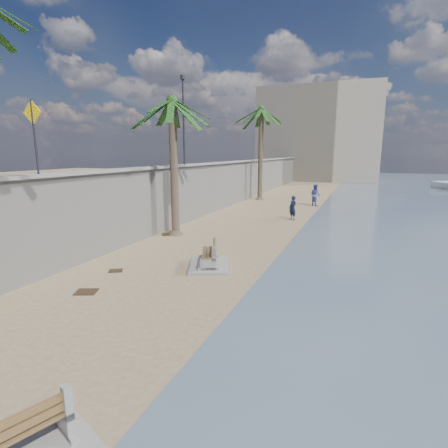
% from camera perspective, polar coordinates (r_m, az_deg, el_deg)
% --- Properties ---
extents(ground_plane, '(140.00, 140.00, 0.00)m').
position_cam_1_polar(ground_plane, '(9.82, -13.07, -14.88)').
color(ground_plane, '#977D5C').
extents(seawall, '(0.45, 70.00, 3.50)m').
position_cam_1_polar(seawall, '(29.16, 0.96, 6.54)').
color(seawall, gray).
rests_on(seawall, ground_plane).
extents(wall_cap, '(0.80, 70.00, 0.12)m').
position_cam_1_polar(wall_cap, '(29.06, 0.97, 10.08)').
color(wall_cap, gray).
rests_on(wall_cap, seawall).
extents(end_building, '(18.00, 12.00, 14.00)m').
position_cam_1_polar(end_building, '(59.63, 15.41, 13.78)').
color(end_building, '#B7AA93').
rests_on(end_building, ground_plane).
extents(bench_near, '(2.21, 2.60, 0.92)m').
position_cam_1_polar(bench_near, '(6.40, -32.26, -28.31)').
color(bench_near, gray).
rests_on(bench_near, ground_plane).
extents(bench_far, '(2.18, 2.55, 0.90)m').
position_cam_1_polar(bench_far, '(13.52, -2.46, -5.32)').
color(bench_far, gray).
rests_on(bench_far, ground_plane).
extents(palm_mid, '(5.00, 5.00, 7.74)m').
position_cam_1_polar(palm_mid, '(18.59, -8.45, 18.98)').
color(palm_mid, brown).
rests_on(palm_mid, ground_plane).
extents(palm_back, '(5.00, 5.00, 8.99)m').
position_cam_1_polar(palm_back, '(32.78, 6.15, 17.91)').
color(palm_back, brown).
rests_on(palm_back, ground_plane).
extents(pedestrian_sign, '(0.78, 0.07, 2.40)m').
position_cam_1_polar(pedestrian_sign, '(13.37, -28.65, 13.77)').
color(pedestrian_sign, '#2D2D33').
rests_on(pedestrian_sign, wall_cap).
extents(streetlight, '(0.28, 0.28, 5.12)m').
position_cam_1_polar(streetlight, '(21.84, -6.63, 17.63)').
color(streetlight, '#2D2D33').
rests_on(streetlight, wall_cap).
extents(person_a, '(0.79, 0.74, 1.81)m').
position_cam_1_polar(person_a, '(23.11, 11.17, 2.88)').
color(person_a, '#121B33').
rests_on(person_a, ground_plane).
extents(person_b, '(1.21, 1.19, 1.98)m').
position_cam_1_polar(person_b, '(29.75, 14.68, 4.80)').
color(person_b, '#4E59A2').
rests_on(person_b, ground_plane).
extents(debris_b, '(0.80, 0.73, 0.03)m').
position_cam_1_polar(debris_b, '(12.03, -21.57, -10.26)').
color(debris_b, '#382616').
rests_on(debris_b, ground_plane).
extents(debris_c, '(0.82, 0.86, 0.03)m').
position_cam_1_polar(debris_c, '(19.02, -9.30, -1.65)').
color(debris_c, '#382616').
rests_on(debris_c, ground_plane).
extents(debris_d, '(0.62, 0.59, 0.03)m').
position_cam_1_polar(debris_d, '(13.70, -17.29, -7.29)').
color(debris_d, '#382616').
rests_on(debris_d, ground_plane).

